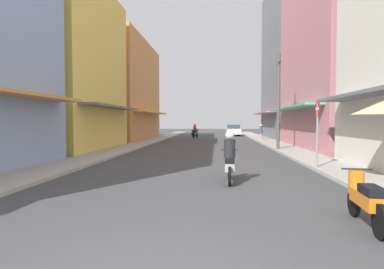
# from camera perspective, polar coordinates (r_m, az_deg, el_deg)

# --- Properties ---
(ground_plane) EXTENTS (113.15, 113.15, 0.00)m
(ground_plane) POSITION_cam_1_polar(r_m,az_deg,el_deg) (25.06, 2.67, -1.93)
(ground_plane) COLOR #424244
(sidewalk_left) EXTENTS (1.92, 59.43, 0.12)m
(sidewalk_left) POSITION_cam_1_polar(r_m,az_deg,el_deg) (25.80, -9.44, -1.70)
(sidewalk_left) COLOR #ADA89E
(sidewalk_left) RESTS_ON ground
(sidewalk_right) EXTENTS (1.92, 59.43, 0.12)m
(sidewalk_right) POSITION_cam_1_polar(r_m,az_deg,el_deg) (25.46, 14.95, -1.80)
(sidewalk_right) COLOR #ADA89E
(sidewalk_right) RESTS_ON ground
(building_left_mid) EXTENTS (7.05, 9.42, 10.59)m
(building_left_mid) POSITION_cam_1_polar(r_m,az_deg,el_deg) (22.79, -22.49, 10.82)
(building_left_mid) COLOR #EFD159
(building_left_mid) RESTS_ON ground
(building_left_far) EXTENTS (7.05, 13.36, 10.07)m
(building_left_far) POSITION_cam_1_polar(r_m,az_deg,el_deg) (34.17, -12.93, 7.60)
(building_left_far) COLOR #D88C4C
(building_left_far) RESTS_ON ground
(building_right_mid) EXTENTS (7.05, 12.30, 14.21)m
(building_right_mid) POSITION_cam_1_polar(r_m,az_deg,el_deg) (24.54, 25.69, 14.43)
(building_right_mid) COLOR #B7727F
(building_right_mid) RESTS_ON ground
(building_right_far) EXTENTS (7.05, 11.79, 16.73)m
(building_right_far) POSITION_cam_1_polar(r_m,az_deg,el_deg) (36.69, 18.40, 12.42)
(building_right_far) COLOR slate
(building_right_far) RESTS_ON ground
(motorbike_green) EXTENTS (0.67, 1.77, 1.58)m
(motorbike_green) POSITION_cam_1_polar(r_m,az_deg,el_deg) (36.64, 0.59, 0.52)
(motorbike_green) COLOR black
(motorbike_green) RESTS_ON ground
(motorbike_silver) EXTENTS (0.55, 1.81, 1.58)m
(motorbike_silver) POSITION_cam_1_polar(r_m,az_deg,el_deg) (9.81, 6.74, -4.44)
(motorbike_silver) COLOR black
(motorbike_silver) RESTS_ON ground
(motorbike_orange) EXTENTS (0.55, 1.81, 0.96)m
(motorbike_orange) POSITION_cam_1_polar(r_m,az_deg,el_deg) (6.53, 28.60, -9.92)
(motorbike_orange) COLOR black
(motorbike_orange) RESTS_ON ground
(motorbike_white) EXTENTS (0.69, 1.76, 0.96)m
(motorbike_white) POSITION_cam_1_polar(r_m,az_deg,el_deg) (41.99, 0.41, 0.48)
(motorbike_white) COLOR black
(motorbike_white) RESTS_ON ground
(parked_car) EXTENTS (1.81, 4.12, 1.45)m
(parked_car) POSITION_cam_1_polar(r_m,az_deg,el_deg) (41.71, 7.41, 0.77)
(parked_car) COLOR silver
(parked_car) RESTS_ON ground
(pedestrian_far) EXTENTS (0.44, 0.44, 1.62)m
(pedestrian_far) POSITION_cam_1_polar(r_m,az_deg,el_deg) (32.02, 12.28, 0.59)
(pedestrian_far) COLOR #BF8C3F
(pedestrian_far) RESTS_ON ground
(utility_pole) EXTENTS (0.20, 1.20, 6.19)m
(utility_pole) POSITION_cam_1_polar(r_m,az_deg,el_deg) (21.06, 15.25, 5.82)
(utility_pole) COLOR #4C4C4F
(utility_pole) RESTS_ON ground
(street_sign_no_entry) EXTENTS (0.07, 0.60, 2.65)m
(street_sign_no_entry) POSITION_cam_1_polar(r_m,az_deg,el_deg) (12.93, 21.58, 1.54)
(street_sign_no_entry) COLOR gray
(street_sign_no_entry) RESTS_ON ground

